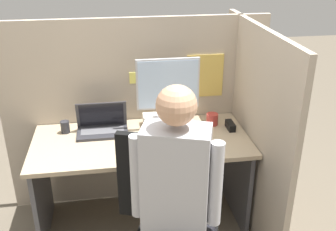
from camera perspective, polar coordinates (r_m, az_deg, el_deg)
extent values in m
cube|color=tan|center=(3.07, -4.51, 0.23)|extent=(2.01, 0.04, 1.49)
cube|color=gold|center=(3.02, 5.37, 5.75)|extent=(0.28, 0.01, 0.33)
cube|color=#F4EA66|center=(2.93, -4.80, 5.45)|extent=(0.08, 0.01, 0.08)
cube|color=#EA9EC6|center=(2.99, 5.17, 7.19)|extent=(0.09, 0.01, 0.09)
cube|color=tan|center=(2.84, 12.13, -2.36)|extent=(0.04, 1.32, 1.49)
cube|color=tan|center=(2.76, -3.86, -3.76)|extent=(1.51, 0.69, 0.03)
cube|color=#4C4C51|center=(2.99, -17.80, -10.63)|extent=(0.03, 0.58, 0.68)
cube|color=#4C4C51|center=(3.08, 9.98, -8.61)|extent=(0.03, 0.58, 0.68)
cube|color=white|center=(2.90, 0.00, -1.08)|extent=(0.35, 0.25, 0.08)
cylinder|color=#B2B2B7|center=(2.88, 0.00, -0.24)|extent=(0.23, 0.23, 0.01)
cylinder|color=#B2B2B7|center=(2.86, 0.00, 0.59)|extent=(0.04, 0.04, 0.08)
cube|color=#B2B2B7|center=(2.78, -0.01, 4.62)|extent=(0.45, 0.02, 0.37)
cube|color=silver|center=(2.77, 0.03, 4.53)|extent=(0.43, 0.00, 0.35)
cube|color=#2D2D33|center=(2.86, -9.47, -2.50)|extent=(0.36, 0.20, 0.02)
cube|color=#5B5B60|center=(2.86, -9.48, -2.17)|extent=(0.31, 0.11, 0.00)
cube|color=#2D2D33|center=(2.88, -9.62, 0.15)|extent=(0.36, 0.05, 0.20)
cube|color=black|center=(2.88, -9.62, 0.11)|extent=(0.32, 0.04, 0.18)
ellipsoid|color=black|center=(2.64, -3.40, -4.40)|extent=(0.07, 0.06, 0.04)
cube|color=black|center=(2.92, 9.03, -1.46)|extent=(0.05, 0.12, 0.05)
cone|color=orange|center=(2.58, -5.85, -5.20)|extent=(0.04, 0.12, 0.04)
cylinder|color=green|center=(2.64, -5.95, -4.43)|extent=(0.02, 0.02, 0.02)
cube|color=black|center=(2.31, -1.99, -8.98)|extent=(0.43, 0.19, 0.55)
cube|color=#B2B2B7|center=(2.04, 1.13, -9.42)|extent=(0.39, 0.30, 0.60)
sphere|color=tan|center=(1.84, 1.24, 1.47)|extent=(0.20, 0.20, 0.20)
cylinder|color=#B2B2B7|center=(2.08, -4.53, -8.86)|extent=(0.07, 0.07, 0.48)
cylinder|color=#B2B2B7|center=(2.03, 6.95, -9.90)|extent=(0.07, 0.07, 0.48)
cylinder|color=#A3332D|center=(2.97, 6.43, -0.53)|extent=(0.09, 0.09, 0.09)
cylinder|color=#28282D|center=(2.92, -14.70, -1.63)|extent=(0.06, 0.06, 0.09)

